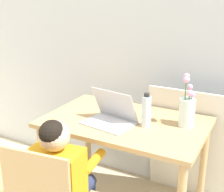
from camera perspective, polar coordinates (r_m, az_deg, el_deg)
wall_back at (r=2.47m, az=8.51°, el=10.81°), size 6.40×0.05×2.50m
dining_table at (r=2.17m, az=2.34°, el=-6.99°), size 1.09×0.69×0.74m
person_seated at (r=1.83m, az=-9.06°, el=-14.07°), size 0.34×0.45×0.96m
laptop at (r=2.07m, az=-0.17°, el=-3.56°), size 0.35×0.28×0.22m
flower_vase at (r=2.05m, az=13.58°, el=-2.30°), size 0.10×0.10×0.35m
water_bottle at (r=2.00m, az=6.28°, el=-2.75°), size 0.06×0.06×0.23m
cardboard_panel at (r=2.49m, az=14.67°, el=-8.84°), size 0.71×0.14×0.91m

